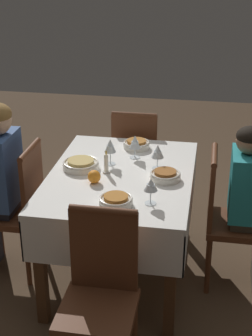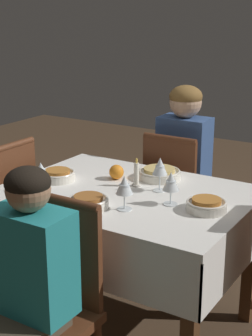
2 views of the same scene
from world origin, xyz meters
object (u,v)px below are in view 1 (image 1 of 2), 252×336
dining_table (121,189)px  bowl_north (165,175)px  wine_glass_south (110,147)px  chair_south (19,205)px  bowl_east (116,200)px  orange_fruit (94,177)px  chair_west (136,159)px  wine_glass_north (158,152)px  chair_north (227,214)px  wine_glass_east (151,186)px  wine_glass_west (135,142)px  chair_east (100,291)px  candle_centerpiece (106,164)px  bowl_west (137,144)px  bowl_south (81,164)px

dining_table → bowl_north: bowl_north is taller
wine_glass_south → dining_table: bearing=35.0°
bowl_north → chair_south: bearing=-88.7°
chair_south → bowl_east: 0.81m
dining_table → orange_fruit: bearing=-42.1°
chair_west → wine_glass_north: (0.69, 0.24, 0.35)m
chair_south → chair_north: bearing=94.8°
chair_west → wine_glass_east: size_ratio=6.02×
wine_glass_north → wine_glass_west: (-0.14, -0.16, -0.00)m
dining_table → wine_glass_south: (-0.13, -0.09, 0.22)m
chair_south → wine_glass_west: bearing=114.3°
wine_glass_east → chair_east: bearing=-21.2°
orange_fruit → wine_glass_south: bearing=171.7°
wine_glass_south → candle_centerpiece: 0.14m
chair_east → chair_south: bearing=132.6°
chair_east → bowl_west: bearing=90.7°
wine_glass_east → wine_glass_west: size_ratio=0.96×
chair_south → candle_centerpiece: 0.63m
chair_south → bowl_west: size_ratio=4.97×
chair_west → bowl_east: (1.19, 0.08, 0.27)m
wine_glass_north → wine_glass_west: size_ratio=1.01×
dining_table → wine_glass_south: wine_glass_south is taller
wine_glass_east → candle_centerpiece: bearing=-137.9°
wine_glass_east → orange_fruit: wine_glass_east is taller
wine_glass_south → orange_fruit: bearing=-8.3°
wine_glass_north → chair_south: bearing=-78.8°
chair_north → wine_glass_west: (-0.20, -0.60, 0.35)m
wine_glass_south → bowl_west: bearing=157.8°
chair_west → wine_glass_west: size_ratio=5.75×
bowl_south → bowl_east: size_ratio=1.24×
wine_glass_north → bowl_east: size_ratio=0.87×
chair_north → wine_glass_south: (-0.07, -0.74, 0.36)m
chair_west → orange_fruit: 0.99m
bowl_east → candle_centerpiece: size_ratio=1.24×
bowl_north → chair_west: bearing=-160.2°
chair_west → bowl_south: 0.84m
chair_west → dining_table: bearing=92.2°
chair_south → wine_glass_west: size_ratio=5.75×
chair_south → orange_fruit: (0.09, 0.52, 0.28)m
chair_north → bowl_south: 0.94m
wine_glass_west → bowl_east: bearing=-0.0°
chair_east → wine_glass_south: bearing=98.2°
wine_glass_west → wine_glass_south: bearing=-46.5°
wine_glass_north → chair_east: bearing=-10.0°
wine_glass_north → bowl_east: bearing=-17.7°
bowl_north → wine_glass_west: wine_glass_west is taller
wine_glass_south → chair_west: bearing=175.0°
chair_east → candle_centerpiece: (-0.80, -0.13, 0.30)m
chair_west → wine_glass_north: 0.81m
bowl_west → candle_centerpiece: bearing=-15.7°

